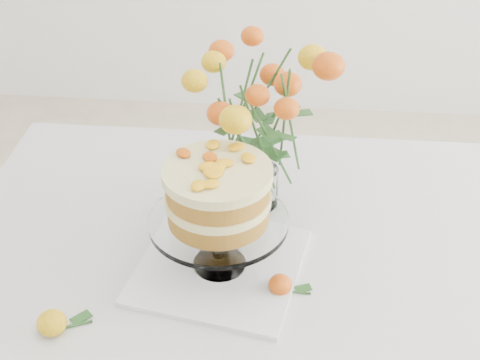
# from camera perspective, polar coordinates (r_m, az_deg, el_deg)

# --- Properties ---
(table) EXTENTS (1.43, 0.93, 0.76)m
(table) POSITION_cam_1_polar(r_m,az_deg,el_deg) (1.47, 3.77, -8.12)
(table) COLOR tan
(table) RESTS_ON ground
(napkin) EXTENTS (0.37, 0.37, 0.01)m
(napkin) POSITION_cam_1_polar(r_m,az_deg,el_deg) (1.36, -1.76, -7.35)
(napkin) COLOR white
(napkin) RESTS_ON table
(cake_stand) EXTENTS (0.27, 0.27, 0.24)m
(cake_stand) POSITION_cam_1_polar(r_m,az_deg,el_deg) (1.25, -1.90, -1.67)
(cake_stand) COLOR white
(cake_stand) RESTS_ON napkin
(rose_vase) EXTENTS (0.32, 0.32, 0.43)m
(rose_vase) POSITION_cam_1_polar(r_m,az_deg,el_deg) (1.38, 1.74, 5.95)
(rose_vase) COLOR white
(rose_vase) RESTS_ON table
(loose_rose_near) EXTENTS (0.09, 0.06, 0.05)m
(loose_rose_near) POSITION_cam_1_polar(r_m,az_deg,el_deg) (1.27, -15.74, -11.65)
(loose_rose_near) COLOR yellow
(loose_rose_near) RESTS_ON table
(loose_rose_far) EXTENTS (0.08, 0.05, 0.04)m
(loose_rose_far) POSITION_cam_1_polar(r_m,az_deg,el_deg) (1.30, 3.47, -8.90)
(loose_rose_far) COLOR #DB3D0A
(loose_rose_far) RESTS_ON table
(stray_petal_a) EXTENTS (0.03, 0.02, 0.00)m
(stray_petal_a) POSITION_cam_1_polar(r_m,az_deg,el_deg) (1.35, -1.41, -8.12)
(stray_petal_a) COLOR #FFAF10
(stray_petal_a) RESTS_ON table
(stray_petal_b) EXTENTS (0.03, 0.02, 0.00)m
(stray_petal_b) POSITION_cam_1_polar(r_m,az_deg,el_deg) (1.31, 2.81, -9.57)
(stray_petal_b) COLOR #FFAF10
(stray_petal_b) RESTS_ON table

